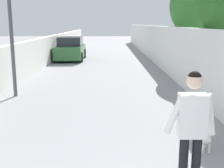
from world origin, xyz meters
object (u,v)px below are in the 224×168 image
Objects in this scene: lamp_post at (10,15)px; tree_right_mid at (197,6)px; car_near at (71,49)px; person_skateboarder at (192,123)px; dog at (204,136)px.

tree_right_mid is at bearing -55.29° from lamp_post.
person_skateboarder is at bearing -166.74° from car_near.
car_near is (9.91, -0.60, -1.97)m from lamp_post.
lamp_post is at bearing 49.39° from dog.
car_near is at bearing 17.24° from dog.
person_skateboarder reaches higher than dog.
tree_right_mid is 2.81× the size of person_skateboarder.
tree_right_mid is at bearing -16.32° from person_skateboarder.
lamp_post reaches higher than car_near.
lamp_post is 2.11× the size of dog.
lamp_post is at bearing 36.54° from person_skateboarder.
lamp_post is 7.40m from person_skateboarder.
person_skateboarder is 16.16m from car_near.
tree_right_mid is 1.25× the size of lamp_post.
person_skateboarder is 1.86m from dog.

